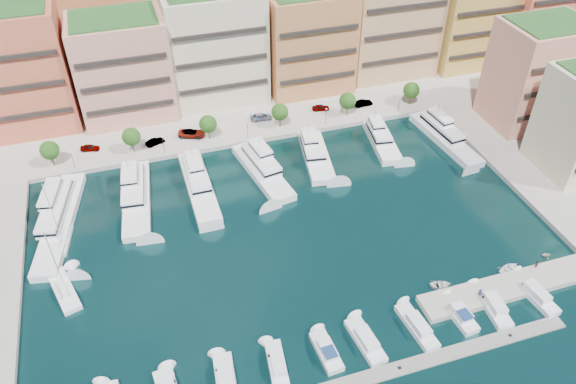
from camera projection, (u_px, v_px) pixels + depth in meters
name	position (u px, v px, depth m)	size (l,w,h in m)	color
ground	(292.00, 237.00, 99.26)	(400.00, 400.00, 0.00)	black
north_quay	(218.00, 78.00, 144.97)	(220.00, 64.00, 2.00)	#9E998E
hillside	(187.00, 10.00, 180.36)	(240.00, 40.00, 58.00)	#1F3515
finger_pier	(512.00, 288.00, 90.09)	(32.00, 5.00, 2.00)	#9E998E
apartment_1	(18.00, 68.00, 118.20)	(20.00, 16.50, 26.80)	#D25B46
apartment_2	(123.00, 67.00, 122.92)	(20.00, 15.50, 22.80)	#E68E80
apartment_3	(214.00, 45.00, 128.37)	(22.00, 16.50, 25.80)	beige
apartment_4	(308.00, 40.00, 132.70)	(20.00, 15.50, 23.80)	#C8774B
apartment_5	(389.00, 19.00, 138.39)	(22.00, 16.50, 26.80)	tan
apartment_6	(470.00, 20.00, 143.34)	(20.00, 15.50, 22.80)	gold
apartment_7	(542.00, 10.00, 145.93)	(22.00, 16.50, 24.80)	#D25B46
apartment_east_a	(537.00, 73.00, 120.76)	(18.00, 14.50, 22.80)	#E68E80
backblock_1	(103.00, 12.00, 137.81)	(26.00, 18.00, 30.00)	#C8774B
tree_0	(50.00, 150.00, 111.57)	(3.80, 3.80, 5.65)	#473323
tree_1	(131.00, 137.00, 115.32)	(3.80, 3.80, 5.65)	#473323
tree_2	(208.00, 124.00, 119.08)	(3.80, 3.80, 5.65)	#473323
tree_3	(280.00, 112.00, 122.83)	(3.80, 3.80, 5.65)	#473323
tree_4	(348.00, 101.00, 126.59)	(3.80, 3.80, 5.65)	#473323
tree_5	(411.00, 90.00, 130.35)	(3.80, 3.80, 5.65)	#473323
lamppost_0	(72.00, 157.00, 111.39)	(0.30, 0.30, 4.20)	black
lamppost_1	(163.00, 141.00, 115.62)	(0.30, 0.30, 4.20)	black
lamppost_2	(247.00, 127.00, 119.84)	(0.30, 0.30, 4.20)	black
lamppost_3	(326.00, 114.00, 124.07)	(0.30, 0.30, 4.20)	black
lamppost_4	(400.00, 101.00, 128.29)	(0.30, 0.30, 4.20)	black
yacht_0	(59.00, 217.00, 101.50)	(9.80, 27.63, 7.30)	white
yacht_1	(136.00, 195.00, 106.46)	(7.22, 22.71, 7.30)	white
yacht_2	(198.00, 182.00, 109.30)	(4.65, 22.16, 7.30)	white
yacht_3	(261.00, 168.00, 112.97)	(8.19, 20.86, 7.30)	white
yacht_4	(315.00, 154.00, 116.82)	(7.73, 18.01, 7.30)	white
yacht_5	(381.00, 139.00, 121.08)	(6.69, 15.91, 7.30)	white
yacht_6	(443.00, 135.00, 122.14)	(6.40, 22.00, 7.30)	white
cruiser_2	(226.00, 380.00, 76.66)	(3.40, 8.24, 2.55)	white
cruiser_3	(277.00, 365.00, 78.39)	(3.23, 8.12, 2.55)	white
cruiser_4	(327.00, 352.00, 80.10)	(2.92, 7.24, 2.66)	white
cruiser_5	(366.00, 341.00, 81.54)	(3.52, 8.60, 2.55)	white
cruiser_6	(417.00, 327.00, 83.50)	(3.26, 9.04, 2.55)	white
cruiser_7	(459.00, 315.00, 85.17)	(3.03, 7.27, 2.66)	white
cruiser_8	(493.00, 306.00, 86.54)	(3.36, 8.83, 2.55)	white
cruiser_9	(535.00, 294.00, 88.33)	(3.42, 9.32, 2.55)	white
sailboat_2	(62.00, 241.00, 97.93)	(4.03, 8.11, 13.20)	white
sailboat_1	(64.00, 291.00, 89.13)	(5.48, 10.32, 13.20)	white
tender_2	(509.00, 269.00, 92.71)	(2.81, 3.93, 0.81)	white
tender_0	(441.00, 285.00, 90.08)	(2.50, 3.50, 0.72)	silver
tender_3	(546.00, 255.00, 95.18)	(1.45, 1.68, 0.89)	#C4B296
car_0	(90.00, 148.00, 117.66)	(1.57, 3.90, 1.33)	gray
car_1	(155.00, 142.00, 119.32)	(1.43, 4.10, 1.35)	gray
car_2	(192.00, 133.00, 121.65)	(2.66, 5.76, 1.60)	gray
car_3	(261.00, 117.00, 126.97)	(2.04, 5.02, 1.46)	gray
car_4	(321.00, 107.00, 130.25)	(1.61, 4.01, 1.36)	gray
car_5	(363.00, 103.00, 131.72)	(1.53, 4.39, 1.45)	gray
person_0	(480.00, 292.00, 87.00)	(0.59, 0.39, 1.61)	#26364D
person_1	(536.00, 264.00, 91.72)	(0.76, 0.59, 1.57)	#4B362D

